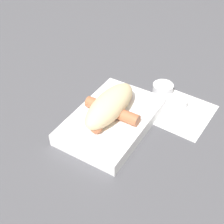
{
  "coord_description": "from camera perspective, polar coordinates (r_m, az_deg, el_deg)",
  "views": [
    {
      "loc": [
        0.46,
        0.28,
        0.51
      ],
      "look_at": [
        0.0,
        0.0,
        0.04
      ],
      "focal_mm": 50.0,
      "sensor_mm": 36.0,
      "label": 1
    }
  ],
  "objects": [
    {
      "name": "condiment_cup_far",
      "position": [
        0.84,
        9.28,
        4.17
      ],
      "size": [
        0.05,
        0.05,
        0.03
      ],
      "color": "white",
      "rests_on": "ground_plane"
    },
    {
      "name": "condiment_cup_near",
      "position": [
        0.8,
        11.61,
        1.48
      ],
      "size": [
        0.05,
        0.05,
        0.03
      ],
      "color": "white",
      "rests_on": "ground_plane"
    },
    {
      "name": "food_tray",
      "position": [
        0.73,
        0.0,
        -1.51
      ],
      "size": [
        0.25,
        0.17,
        0.03
      ],
      "color": "white",
      "rests_on": "ground_plane"
    },
    {
      "name": "pickled_veggies",
      "position": [
        0.77,
        -1.05,
        2.59
      ],
      "size": [
        0.05,
        0.06,
        0.01
      ],
      "color": "orange",
      "rests_on": "food_tray"
    },
    {
      "name": "napkin",
      "position": [
        0.79,
        12.09,
        0.09
      ],
      "size": [
        0.16,
        0.16,
        0.0
      ],
      "color": "white",
      "rests_on": "ground_plane"
    },
    {
      "name": "ground_plane",
      "position": [
        0.74,
        0.0,
        -2.39
      ],
      "size": [
        3.0,
        3.0,
        0.0
      ],
      "primitive_type": "plane",
      "color": "#4C4C51"
    },
    {
      "name": "sausage",
      "position": [
        0.71,
        -0.06,
        0.39
      ],
      "size": [
        0.16,
        0.13,
        0.03
      ],
      "color": "#B26642",
      "rests_on": "food_tray"
    },
    {
      "name": "bread_roll",
      "position": [
        0.7,
        -0.58,
        1.06
      ],
      "size": [
        0.17,
        0.07,
        0.06
      ],
      "color": "beige",
      "rests_on": "food_tray"
    }
  ]
}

